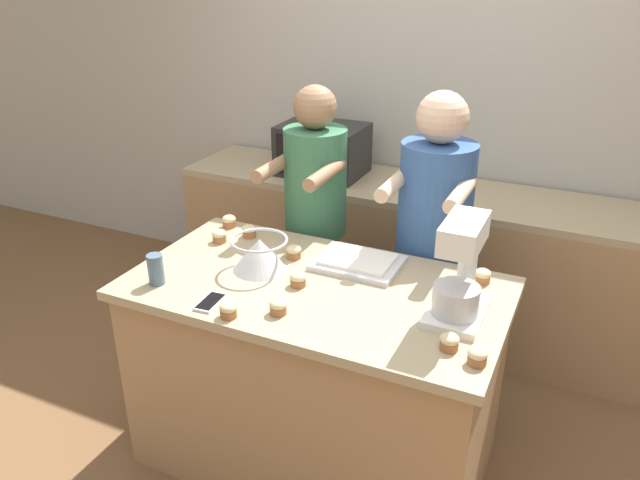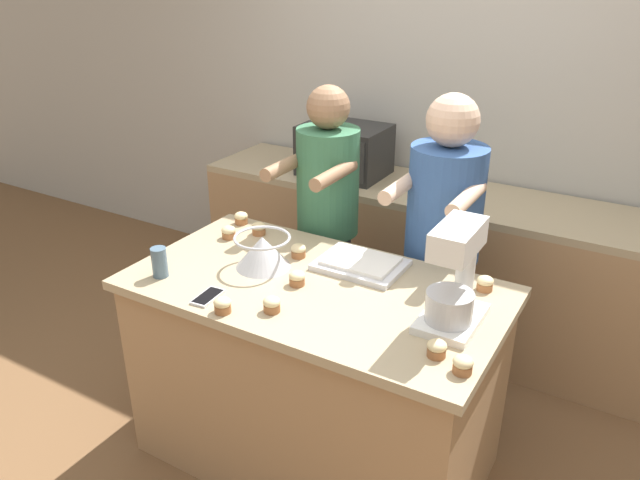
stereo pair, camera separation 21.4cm
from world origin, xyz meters
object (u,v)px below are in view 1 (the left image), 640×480
Objects in this scene: cupcake_4 at (294,252)px; cupcake_5 at (477,356)px; cupcake_9 at (219,236)px; baking_tray at (358,262)px; cupcake_2 at (483,276)px; cupcake_7 at (278,307)px; microwave_oven at (323,150)px; stand_mixer at (460,275)px; drinking_glass at (156,269)px; cell_phone at (210,302)px; person_left at (315,231)px; cupcake_3 at (249,231)px; cupcake_8 at (298,279)px; cupcake_6 at (449,342)px; cupcake_0 at (229,221)px; person_right at (431,252)px; mixing_bowl at (260,253)px; cupcake_1 at (228,310)px.

cupcake_4 is 1.00× the size of cupcake_5.
baking_tray is at bearing 3.93° from cupcake_9.
cupcake_2 and cupcake_9 have the same top height.
cupcake_4 is 1.00× the size of cupcake_7.
microwave_oven is at bearing 89.52° from cupcake_9.
stand_mixer is 1.19m from drinking_glass.
cupcake_7 reaches higher than cell_phone.
person_left is 0.92m from cupcake_7.
cupcake_3 reaches higher than cell_phone.
cupcake_8 and cupcake_9 have the same top height.
cell_phone is 0.91m from cupcake_6.
cupcake_8 is at bearing -58.88° from cupcake_4.
stand_mixer is at bearing -15.95° from cupcake_0.
cupcake_7 is (0.61, -0.61, 0.00)m from cupcake_0.
microwave_oven is (-0.88, 0.68, 0.21)m from person_right.
drinking_glass reaches higher than cupcake_2.
microwave_oven reaches higher than cupcake_7.
stand_mixer is at bearing -35.02° from person_left.
cupcake_5 is (1.00, -0.87, 0.10)m from person_left.
cupcake_7 reaches higher than baking_tray.
drinking_glass is at bearing -179.78° from cupcake_7.
drinking_glass is at bearing -179.88° from cupcake_5.
cupcake_2 is at bearing -18.94° from person_left.
cupcake_6 is (0.90, -0.83, 0.10)m from person_left.
drinking_glass is at bearing -131.76° from cupcake_4.
cupcake_4 is (0.10, -0.43, 0.10)m from person_left.
cell_phone is 2.25× the size of cupcake_5.
baking_tray is 0.67m from cupcake_9.
mixing_bowl reaches higher than cupcake_5.
cupcake_7 and cupcake_9 have the same top height.
person_right is 0.45m from baking_tray.
cupcake_3 is 1.00× the size of cupcake_8.
cupcake_2 is (1.18, -0.99, -0.12)m from microwave_oven.
cupcake_8 reaches higher than baking_tray.
mixing_bowl is at bearing -27.05° from cupcake_9.
cupcake_9 is (-0.39, 0.00, 0.00)m from cupcake_4.
person_right is 0.76m from cupcake_8.
mixing_bowl is at bearing 163.78° from cupcake_5.
cell_phone is 2.25× the size of cupcake_2.
cupcake_2 is at bearing 5.91° from cupcake_9.
cupcake_5 is 0.11m from cupcake_6.
cupcake_0 is 1.00× the size of cupcake_8.
cupcake_5 is (1.29, 0.00, -0.03)m from drinking_glass.
drinking_glass reaches higher than cupcake_3.
cupcake_9 is at bearing 161.03° from cupcake_5.
microwave_oven is 3.32× the size of cell_phone.
stand_mixer reaches higher than cupcake_0.
person_right is 0.98m from cupcake_0.
cell_phone is at bearing -90.31° from person_left.
person_left is 23.66× the size of cupcake_1.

